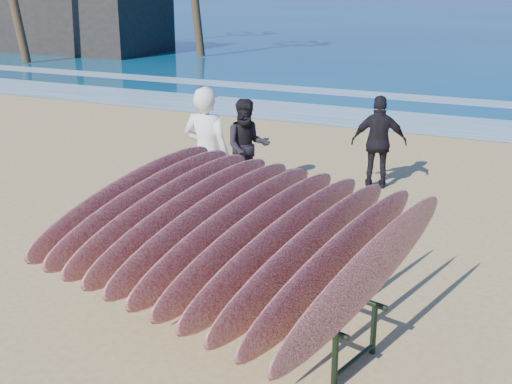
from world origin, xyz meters
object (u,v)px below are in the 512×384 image
at_px(surfboard_rack, 229,233).
at_px(person_white, 207,154).
at_px(person_dark_a, 247,147).
at_px(person_dark_b, 379,142).
at_px(building, 79,14).

relative_size(surfboard_rack, person_white, 1.96).
bearing_deg(person_dark_a, person_dark_b, -1.07).
bearing_deg(person_dark_a, surfboard_rack, -100.02).
height_order(person_white, person_dark_a, person_white).
distance_m(person_white, person_dark_b, 3.09).
bearing_deg(person_dark_a, person_white, -123.85).
xyz_separation_m(surfboard_rack, person_white, (-1.65, 2.46, 0.03)).
bearing_deg(person_dark_a, building, 102.49).
bearing_deg(building, person_dark_b, -38.85).
distance_m(surfboard_rack, building, 27.64).
distance_m(person_dark_a, person_dark_b, 2.18).
height_order(surfboard_rack, building, building).
bearing_deg(person_dark_b, person_dark_a, 15.58).
relative_size(surfboard_rack, person_dark_a, 2.45).
bearing_deg(surfboard_rack, person_white, 138.04).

